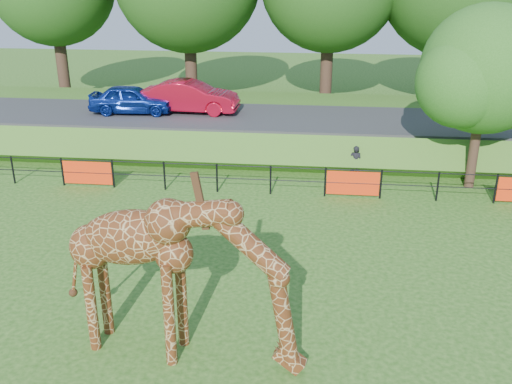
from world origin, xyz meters
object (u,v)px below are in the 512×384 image
Objects in this scene: giraffe at (181,278)px; visitor at (355,162)px; car_red at (190,97)px; car_blue at (132,99)px; tree_east at (488,74)px.

visitor is (4.20, 11.56, -1.21)m from giraffe.
visitor is at bearing -117.86° from car_red.
car_blue reaches higher than visitor.
tree_east is at bearing -110.10° from car_blue.
tree_east is (4.42, -0.37, 3.60)m from visitor.
giraffe is 14.33m from tree_east.
giraffe is 3.88× the size of visitor.
car_red is (2.68, 0.47, 0.08)m from car_blue.
car_blue is at bearing 119.84° from giraffe.
tree_east is at bearing 60.99° from giraffe.
car_blue is 0.86× the size of car_red.
car_blue is 15.42m from tree_east.
visitor is 0.20× the size of tree_east.
giraffe is 16.32m from car_red.
giraffe reaches higher than car_red.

